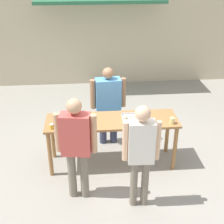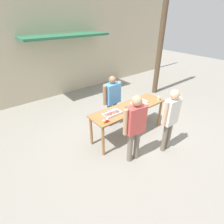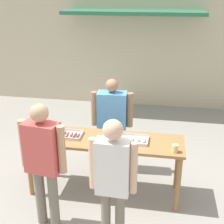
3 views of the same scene
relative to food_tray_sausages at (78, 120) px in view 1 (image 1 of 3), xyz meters
The scene contains 11 objects.
ground_plane 1.08m from the food_tray_sausages, ahead, with size 24.00×24.00×0.00m, color gray.
building_facade_back 4.23m from the food_tray_sausages, 81.70° to the left, with size 12.00×1.11×4.50m.
serving_table 0.59m from the food_tray_sausages, ahead, with size 2.27×0.67×0.89m.
food_tray_sausages is the anchor object (origin of this frame).
food_tray_buns 0.97m from the food_tray_sausages, ahead, with size 0.45×0.30×0.06m.
condiment_jar_mustard 0.48m from the food_tray_sausages, 151.60° to the right, with size 0.07×0.07×0.09m.
condiment_jar_ketchup 0.41m from the food_tray_sausages, 144.38° to the right, with size 0.07×0.07×0.09m.
beer_cup 1.59m from the food_tray_sausages, ahead, with size 0.09×0.09×0.11m.
person_server_behind_table 0.90m from the food_tray_sausages, 50.98° to the left, with size 0.68×0.29×1.59m.
person_customer_holding_hotdog 0.83m from the food_tray_sausages, 90.86° to the right, with size 0.61×0.29×1.69m.
person_customer_with_cup 1.42m from the food_tray_sausages, 50.81° to the right, with size 0.53×0.22×1.67m.
Camera 1 is at (-0.40, -4.67, 3.45)m, focal length 50.00 mm.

